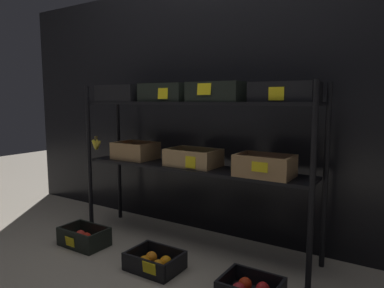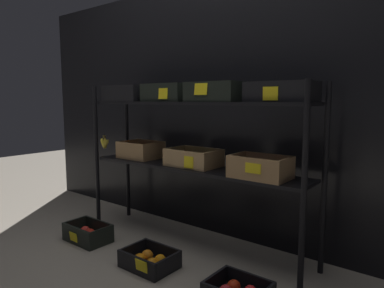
{
  "view_description": "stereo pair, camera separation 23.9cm",
  "coord_description": "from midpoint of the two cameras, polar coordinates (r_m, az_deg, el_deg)",
  "views": [
    {
      "loc": [
        1.28,
        -2.0,
        1.02
      ],
      "look_at": [
        0.0,
        0.0,
        0.72
      ],
      "focal_mm": 32.88,
      "sensor_mm": 36.0,
      "label": 1
    },
    {
      "loc": [
        1.47,
        -1.86,
        1.02
      ],
      "look_at": [
        0.0,
        0.0,
        0.72
      ],
      "focal_mm": 32.88,
      "sensor_mm": 36.0,
      "label": 2
    }
  ],
  "objects": [
    {
      "name": "ground_plane",
      "position": [
        2.58,
        2.76,
        -16.09
      ],
      "size": [
        10.0,
        10.0,
        0.0
      ],
      "primitive_type": "plane",
      "color": "gray"
    },
    {
      "name": "storefront_wall",
      "position": [
        2.68,
        7.4,
        5.64
      ],
      "size": [
        4.09,
        0.12,
        1.9
      ],
      "primitive_type": "cube",
      "color": "black",
      "rests_on": "ground_plane"
    },
    {
      "name": "display_rack",
      "position": [
        2.39,
        2.64,
        2.38
      ],
      "size": [
        1.81,
        0.35,
        1.13
      ],
      "color": "black",
      "rests_on": "ground_plane"
    },
    {
      "name": "crate_ground_apple_red",
      "position": [
        2.71,
        -14.07,
        -14.06
      ],
      "size": [
        0.33,
        0.22,
        0.13
      ],
      "color": "black",
      "rests_on": "ground_plane"
    },
    {
      "name": "crate_ground_orange",
      "position": [
        2.26,
        -3.71,
        -18.4
      ],
      "size": [
        0.32,
        0.25,
        0.11
      ],
      "color": "black",
      "rests_on": "ground_plane"
    }
  ]
}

